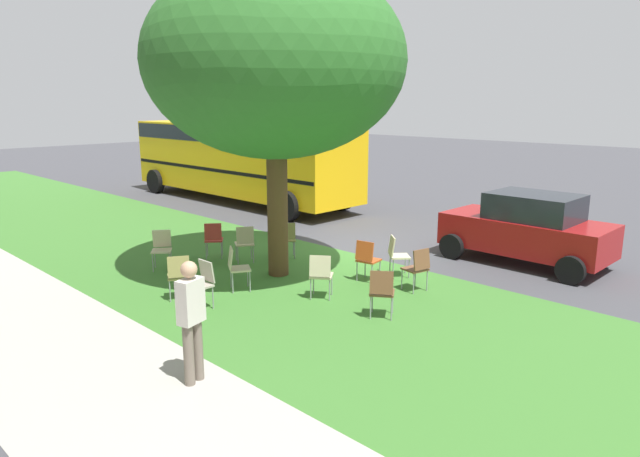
# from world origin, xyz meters

# --- Properties ---
(ground) EXTENTS (80.00, 80.00, 0.00)m
(ground) POSITION_xyz_m (0.00, 0.00, 0.00)
(ground) COLOR #424247
(grass_verge) EXTENTS (48.00, 6.00, 0.01)m
(grass_verge) POSITION_xyz_m (0.00, 3.20, 0.00)
(grass_verge) COLOR #3D752D
(grass_verge) RESTS_ON ground
(sidewalk_strip) EXTENTS (48.00, 2.80, 0.01)m
(sidewalk_strip) POSITION_xyz_m (0.00, 7.60, 0.00)
(sidewalk_strip) COLOR #ADA89E
(sidewalk_strip) RESTS_ON ground
(street_tree) EXTENTS (5.30, 5.30, 6.43)m
(street_tree) POSITION_xyz_m (-0.24, 2.66, 4.46)
(street_tree) COLOR brown
(street_tree) RESTS_ON ground
(chair_0) EXTENTS (0.58, 0.58, 0.88)m
(chair_0) POSITION_xyz_m (-2.00, 3.14, 0.52)
(chair_0) COLOR beige
(chair_0) RESTS_ON ground
(chair_1) EXTENTS (0.50, 0.49, 0.88)m
(chair_1) POSITION_xyz_m (-3.05, 1.49, 0.52)
(chair_1) COLOR brown
(chair_1) RESTS_ON ground
(chair_2) EXTENTS (0.57, 0.57, 0.88)m
(chair_2) POSITION_xyz_m (1.00, 2.60, 0.52)
(chair_2) COLOR beige
(chair_2) RESTS_ON ground
(chair_3) EXTENTS (0.58, 0.58, 0.88)m
(chair_3) POSITION_xyz_m (1.93, 4.22, 0.52)
(chair_3) COLOR beige
(chair_3) RESTS_ON ground
(chair_4) EXTENTS (0.58, 0.58, 0.88)m
(chair_4) POSITION_xyz_m (-3.44, 3.11, 0.52)
(chair_4) COLOR brown
(chair_4) RESTS_ON ground
(chair_5) EXTENTS (0.59, 0.58, 0.88)m
(chair_5) POSITION_xyz_m (0.61, 1.64, 0.52)
(chair_5) COLOR olive
(chair_5) RESTS_ON ground
(chair_6) EXTENTS (0.57, 0.57, 0.88)m
(chair_6) POSITION_xyz_m (-0.11, 5.05, 0.52)
(chair_6) COLOR olive
(chair_6) RESTS_ON ground
(chair_7) EXTENTS (0.59, 0.59, 0.88)m
(chair_7) POSITION_xyz_m (-2.15, 0.97, 0.52)
(chair_7) COLOR beige
(chair_7) RESTS_ON ground
(chair_8) EXTENTS (0.57, 0.57, 0.88)m
(chair_8) POSITION_xyz_m (-0.45, 3.95, 0.52)
(chair_8) COLOR beige
(chair_8) RESTS_ON ground
(chair_9) EXTENTS (0.42, 0.42, 0.88)m
(chair_9) POSITION_xyz_m (-0.80, 4.99, 0.52)
(chair_9) COLOR #ADA393
(chair_9) RESTS_ON ground
(chair_10) EXTENTS (0.59, 0.58, 0.88)m
(chair_10) POSITION_xyz_m (1.82, 2.90, 0.52)
(chair_10) COLOR #B7332D
(chair_10) RESTS_ON ground
(chair_11) EXTENTS (0.48, 0.49, 0.88)m
(chair_11) POSITION_xyz_m (-1.93, 1.69, 0.52)
(chair_11) COLOR #C64C1E
(chair_11) RESTS_ON ground
(parked_car) EXTENTS (3.70, 1.92, 1.65)m
(parked_car) POSITION_xyz_m (-3.70, -1.96, 0.84)
(parked_car) COLOR maroon
(parked_car) RESTS_ON ground
(school_bus) EXTENTS (10.40, 2.80, 2.88)m
(school_bus) POSITION_xyz_m (7.77, -2.51, 1.76)
(school_bus) COLOR yellow
(school_bus) RESTS_ON ground
(pedestrian_0) EXTENTS (0.29, 0.40, 1.69)m
(pedestrian_0) POSITION_xyz_m (-3.08, 6.68, 0.93)
(pedestrian_0) COLOR #726659
(pedestrian_0) RESTS_ON ground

